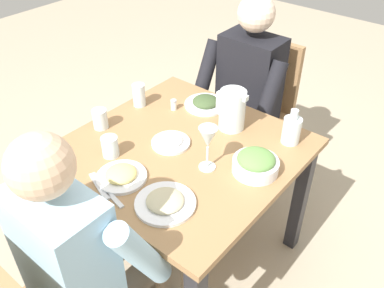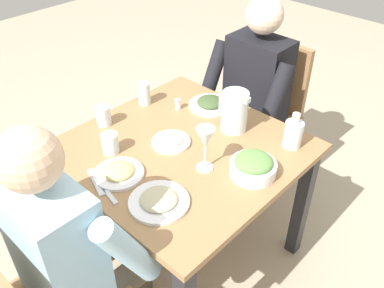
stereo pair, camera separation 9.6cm
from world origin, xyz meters
name	(u,v)px [view 1 (the left image)]	position (x,y,z in m)	size (l,w,h in m)	color
ground_plane	(184,251)	(0.00, 0.00, 0.00)	(8.00, 8.00, 0.00)	tan
dining_table	(182,167)	(0.00, 0.00, 0.59)	(0.94, 0.94, 0.70)	#997047
chair_near	(257,105)	(0.09, -0.79, 0.51)	(0.40, 0.40, 0.89)	#997047
diner_near	(240,98)	(0.09, -0.59, 0.65)	(0.48, 0.53, 1.18)	black
diner_far	(92,250)	(-0.09, 0.59, 0.65)	(0.48, 0.53, 1.18)	#9EC6E0
water_pitcher	(232,110)	(-0.07, -0.26, 0.80)	(0.16, 0.12, 0.19)	silver
salad_bowl	(256,163)	(-0.33, -0.07, 0.75)	(0.19, 0.19, 0.09)	white
plate_beans	(165,202)	(-0.18, 0.30, 0.72)	(0.23, 0.23, 0.04)	white
plate_dolmas	(205,103)	(0.13, -0.34, 0.72)	(0.21, 0.21, 0.05)	white
plate_fries	(121,175)	(0.05, 0.30, 0.72)	(0.20, 0.20, 0.05)	white
plate_yoghurt	(171,141)	(0.05, 0.01, 0.72)	(0.17, 0.17, 0.04)	white
water_glass_center	(110,146)	(0.20, 0.23, 0.75)	(0.07, 0.07, 0.09)	silver
water_glass_near_left	(100,119)	(0.39, 0.12, 0.75)	(0.07, 0.07, 0.09)	silver
water_glass_by_pitcher	(139,95)	(0.39, -0.13, 0.76)	(0.06, 0.06, 0.11)	silver
wine_glass	(208,140)	(-0.17, 0.04, 0.85)	(0.08, 0.08, 0.20)	silver
oil_carafe	(291,131)	(-0.34, -0.34, 0.76)	(0.08, 0.08, 0.16)	silver
salt_shaker	(174,105)	(0.23, -0.21, 0.73)	(0.03, 0.03, 0.05)	white
fork_near	(100,186)	(0.08, 0.39, 0.71)	(0.17, 0.03, 0.01)	silver
knife_near	(109,194)	(0.02, 0.40, 0.71)	(0.18, 0.02, 0.01)	silver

